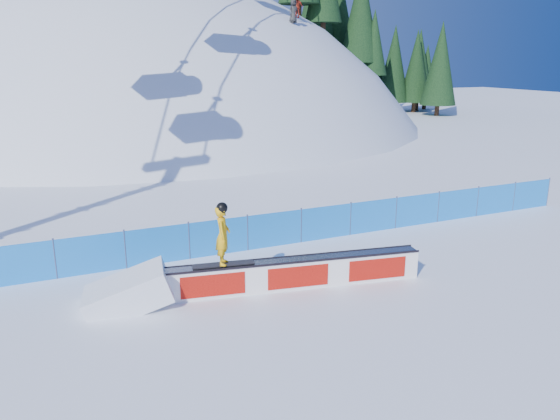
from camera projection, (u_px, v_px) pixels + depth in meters
name	position (u px, v px, depth m)	size (l,w,h in m)	color
ground	(401.00, 284.00, 15.64)	(160.00, 160.00, 0.00)	white
snow_hill	(150.00, 296.00, 57.42)	(64.00, 64.00, 64.00)	silver
treeline	(385.00, 35.00, 58.66)	(24.57, 12.78, 20.46)	#352115
safety_fence	(326.00, 222.00, 19.43)	(22.05, 0.05, 1.30)	#187CE2
rail_box	(296.00, 273.00, 15.33)	(7.28, 1.75, 0.88)	white
snow_ramp	(129.00, 305.00, 14.37)	(2.17, 1.45, 0.81)	white
snowboarder	(223.00, 235.00, 14.50)	(1.70, 0.70, 1.75)	black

